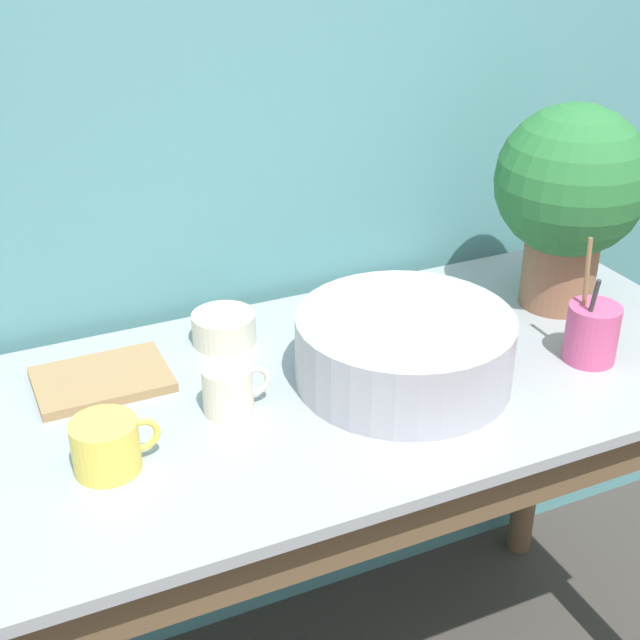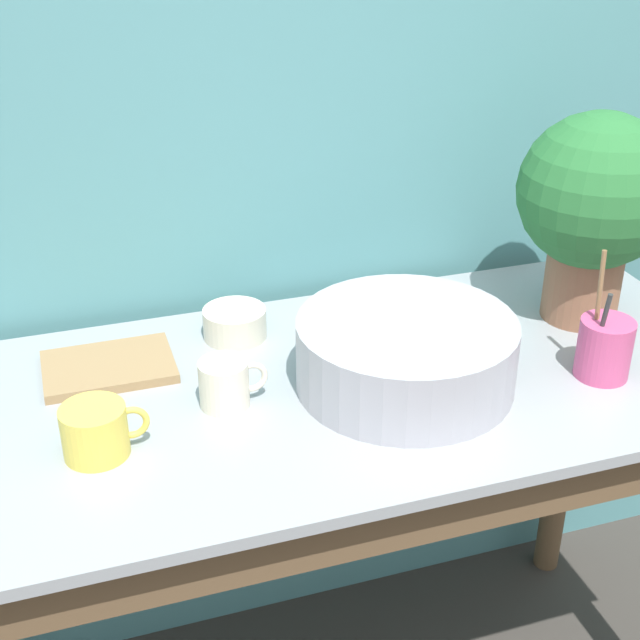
{
  "view_description": "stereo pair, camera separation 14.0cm",
  "coord_description": "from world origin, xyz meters",
  "px_view_note": "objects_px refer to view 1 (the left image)",
  "views": [
    {
      "loc": [
        -0.51,
        -0.8,
        1.6
      ],
      "look_at": [
        0.0,
        0.32,
        0.95
      ],
      "focal_mm": 50.0,
      "sensor_mm": 36.0,
      "label": 1
    },
    {
      "loc": [
        -0.38,
        -0.86,
        1.6
      ],
      "look_at": [
        0.0,
        0.32,
        0.95
      ],
      "focal_mm": 50.0,
      "sensor_mm": 36.0,
      "label": 2
    }
  ],
  "objects_px": {
    "mug_yellow": "(107,446)",
    "utensil_cup": "(592,332)",
    "tray_board": "(102,379)",
    "potted_plant": "(570,191)",
    "mug_cream": "(229,389)",
    "bowl_small_cream": "(224,328)",
    "bowl_wash_large": "(404,349)"
  },
  "relations": [
    {
      "from": "mug_yellow",
      "to": "utensil_cup",
      "type": "xyz_separation_m",
      "value": [
        0.81,
        -0.04,
        0.01
      ]
    },
    {
      "from": "mug_yellow",
      "to": "tray_board",
      "type": "xyz_separation_m",
      "value": [
        0.04,
        0.23,
        -0.03
      ]
    },
    {
      "from": "tray_board",
      "to": "utensil_cup",
      "type": "bearing_deg",
      "value": -18.98
    },
    {
      "from": "potted_plant",
      "to": "mug_yellow",
      "type": "height_order",
      "value": "potted_plant"
    },
    {
      "from": "potted_plant",
      "to": "utensil_cup",
      "type": "height_order",
      "value": "potted_plant"
    },
    {
      "from": "mug_cream",
      "to": "potted_plant",
      "type": "bearing_deg",
      "value": 7.38
    },
    {
      "from": "bowl_small_cream",
      "to": "tray_board",
      "type": "height_order",
      "value": "bowl_small_cream"
    },
    {
      "from": "bowl_wash_large",
      "to": "mug_yellow",
      "type": "relative_size",
      "value": 2.79
    },
    {
      "from": "utensil_cup",
      "to": "tray_board",
      "type": "bearing_deg",
      "value": 161.02
    },
    {
      "from": "potted_plant",
      "to": "bowl_small_cream",
      "type": "xyz_separation_m",
      "value": [
        -0.63,
        0.12,
        -0.2
      ]
    },
    {
      "from": "bowl_small_cream",
      "to": "potted_plant",
      "type": "bearing_deg",
      "value": -10.9
    },
    {
      "from": "tray_board",
      "to": "mug_cream",
      "type": "bearing_deg",
      "value": -44.13
    },
    {
      "from": "utensil_cup",
      "to": "tray_board",
      "type": "relative_size",
      "value": 1.02
    },
    {
      "from": "bowl_small_cream",
      "to": "utensil_cup",
      "type": "height_order",
      "value": "utensil_cup"
    },
    {
      "from": "potted_plant",
      "to": "bowl_small_cream",
      "type": "bearing_deg",
      "value": 169.1
    },
    {
      "from": "bowl_wash_large",
      "to": "mug_cream",
      "type": "height_order",
      "value": "bowl_wash_large"
    },
    {
      "from": "mug_yellow",
      "to": "tray_board",
      "type": "relative_size",
      "value": 0.59
    },
    {
      "from": "mug_cream",
      "to": "tray_board",
      "type": "height_order",
      "value": "mug_cream"
    },
    {
      "from": "bowl_small_cream",
      "to": "tray_board",
      "type": "xyz_separation_m",
      "value": [
        -0.23,
        -0.05,
        -0.02
      ]
    },
    {
      "from": "potted_plant",
      "to": "mug_cream",
      "type": "height_order",
      "value": "potted_plant"
    },
    {
      "from": "mug_cream",
      "to": "utensil_cup",
      "type": "bearing_deg",
      "value": -9.89
    },
    {
      "from": "mug_cream",
      "to": "bowl_small_cream",
      "type": "height_order",
      "value": "mug_cream"
    },
    {
      "from": "bowl_small_cream",
      "to": "utensil_cup",
      "type": "distance_m",
      "value": 0.63
    },
    {
      "from": "potted_plant",
      "to": "bowl_wash_large",
      "type": "xyz_separation_m",
      "value": [
        -0.4,
        -0.12,
        -0.17
      ]
    },
    {
      "from": "bowl_wash_large",
      "to": "tray_board",
      "type": "xyz_separation_m",
      "value": [
        -0.45,
        0.19,
        -0.05
      ]
    },
    {
      "from": "potted_plant",
      "to": "mug_cream",
      "type": "relative_size",
      "value": 3.5
    },
    {
      "from": "potted_plant",
      "to": "mug_yellow",
      "type": "distance_m",
      "value": 0.93
    },
    {
      "from": "bowl_small_cream",
      "to": "bowl_wash_large",
      "type": "bearing_deg",
      "value": -47.24
    },
    {
      "from": "mug_yellow",
      "to": "tray_board",
      "type": "distance_m",
      "value": 0.23
    },
    {
      "from": "potted_plant",
      "to": "bowl_wash_large",
      "type": "height_order",
      "value": "potted_plant"
    },
    {
      "from": "mug_yellow",
      "to": "utensil_cup",
      "type": "bearing_deg",
      "value": -2.66
    },
    {
      "from": "potted_plant",
      "to": "bowl_wash_large",
      "type": "relative_size",
      "value": 1.09
    }
  ]
}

